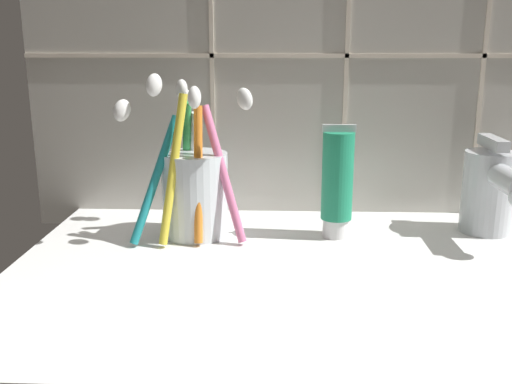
# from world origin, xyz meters

# --- Properties ---
(sink_counter) EXTENTS (0.64, 0.39, 0.02)m
(sink_counter) POSITION_xyz_m (0.00, 0.00, 0.01)
(sink_counter) COLOR white
(sink_counter) RESTS_ON ground
(toothbrush_cup) EXTENTS (0.15, 0.11, 0.18)m
(toothbrush_cup) POSITION_xyz_m (-0.15, 0.09, 0.07)
(toothbrush_cup) COLOR silver
(toothbrush_cup) RESTS_ON sink_counter
(toothpaste_tube) EXTENTS (0.04, 0.03, 0.12)m
(toothpaste_tube) POSITION_xyz_m (-0.00, 0.09, 0.08)
(toothpaste_tube) COLOR white
(toothpaste_tube) RESTS_ON sink_counter
(sink_faucet) EXTENTS (0.06, 0.13, 0.11)m
(sink_faucet) POSITION_xyz_m (0.17, 0.11, 0.07)
(sink_faucet) COLOR silver
(sink_faucet) RESTS_ON sink_counter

